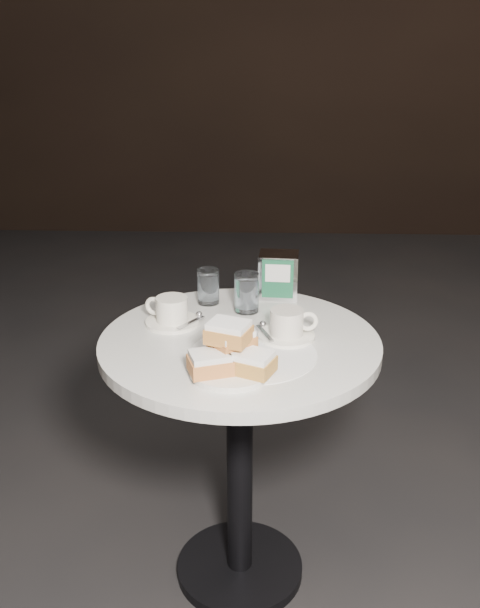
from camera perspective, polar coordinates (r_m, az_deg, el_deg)
name	(u,v)px	position (r m, az deg, el deg)	size (l,w,h in m)	color
ground	(240,571)	(2.11, -0.02, -21.57)	(7.00, 7.00, 0.00)	black
cafe_table	(240,408)	(1.78, -0.02, -8.73)	(0.70, 0.70, 0.74)	black
sugar_spill	(253,354)	(1.60, 1.12, -4.22)	(0.30, 0.30, 0.00)	white
beignet_plate	(231,355)	(1.50, -0.79, -4.36)	(0.20, 0.19, 0.12)	silver
coffee_cup_left	(172,312)	(1.76, -5.78, -0.71)	(0.18, 0.18, 0.07)	white
coffee_cup_right	(287,326)	(1.68, 4.00, -1.83)	(0.16, 0.16, 0.07)	white
water_glass_left	(208,287)	(1.89, -2.69, 1.46)	(0.07, 0.07, 0.10)	white
water_glass_right	(247,293)	(1.83, 0.55, 0.93)	(0.08, 0.08, 0.11)	white
napkin_dispenser	(278,275)	(1.93, 3.26, 2.44)	(0.12, 0.10, 0.13)	silver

